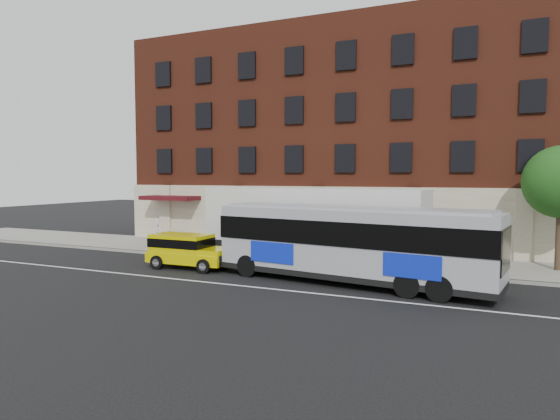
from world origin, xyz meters
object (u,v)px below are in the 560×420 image
at_px(sign_pole, 158,231).
at_px(yellow_suv, 186,249).
at_px(city_bus, 351,241).
at_px(shipping_container, 311,227).

relative_size(sign_pole, yellow_suv, 0.54).
distance_m(city_bus, shipping_container, 5.19).
relative_size(city_bus, yellow_suv, 2.78).
xyz_separation_m(sign_pole, city_bus, (13.23, -3.27, 0.47)).
height_order(city_bus, shipping_container, shipping_container).
height_order(sign_pole, shipping_container, shipping_container).
relative_size(sign_pole, shipping_container, 0.20).
bearing_deg(shipping_container, yellow_suv, -145.80).
bearing_deg(shipping_container, sign_pole, -176.20).
bearing_deg(city_bus, yellow_suv, 179.05).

